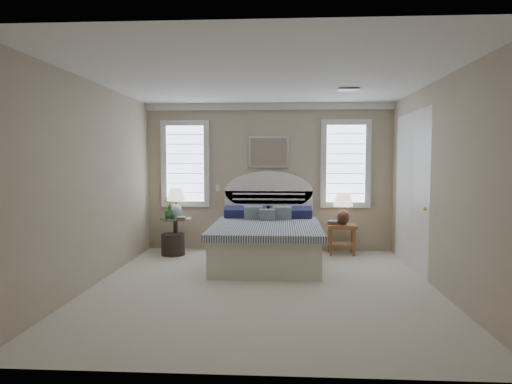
% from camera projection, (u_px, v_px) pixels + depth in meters
% --- Properties ---
extents(floor, '(4.50, 5.00, 0.01)m').
position_uv_depth(floor, '(263.00, 286.00, 6.02)').
color(floor, beige).
rests_on(floor, ground).
extents(ceiling, '(4.50, 5.00, 0.01)m').
position_uv_depth(ceiling, '(263.00, 79.00, 5.83)').
color(ceiling, white).
rests_on(ceiling, wall_back).
extents(wall_back, '(4.50, 0.02, 2.70)m').
position_uv_depth(wall_back, '(269.00, 177.00, 8.42)').
color(wall_back, tan).
rests_on(wall_back, floor).
extents(wall_left, '(0.02, 5.00, 2.70)m').
position_uv_depth(wall_left, '(94.00, 184.00, 6.06)').
color(wall_left, tan).
rests_on(wall_left, floor).
extents(wall_right, '(0.02, 5.00, 2.70)m').
position_uv_depth(wall_right, '(439.00, 185.00, 5.79)').
color(wall_right, tan).
rests_on(wall_right, floor).
extents(crown_molding, '(4.50, 0.08, 0.12)m').
position_uv_depth(crown_molding, '(269.00, 107.00, 8.29)').
color(crown_molding, silver).
rests_on(crown_molding, wall_back).
extents(hvac_vent, '(0.30, 0.20, 0.02)m').
position_uv_depth(hvac_vent, '(349.00, 90.00, 6.56)').
color(hvac_vent, '#B2B2B2').
rests_on(hvac_vent, ceiling).
extents(switch_plate, '(0.08, 0.01, 0.12)m').
position_uv_depth(switch_plate, '(218.00, 188.00, 8.47)').
color(switch_plate, silver).
rests_on(switch_plate, wall_back).
extents(window_left, '(0.90, 0.06, 1.60)m').
position_uv_depth(window_left, '(186.00, 164.00, 8.47)').
color(window_left, silver).
rests_on(window_left, wall_back).
extents(window_right, '(0.90, 0.06, 1.60)m').
position_uv_depth(window_right, '(346.00, 164.00, 8.30)').
color(window_right, silver).
rests_on(window_right, wall_back).
extents(painting, '(0.74, 0.04, 0.58)m').
position_uv_depth(painting, '(269.00, 152.00, 8.34)').
color(painting, silver).
rests_on(painting, wall_back).
extents(closet_door, '(0.02, 1.80, 2.40)m').
position_uv_depth(closet_door, '(411.00, 191.00, 7.00)').
color(closet_door, white).
rests_on(closet_door, floor).
extents(bed, '(1.72, 2.28, 1.47)m').
position_uv_depth(bed, '(267.00, 239.00, 7.44)').
color(bed, silver).
rests_on(bed, floor).
extents(side_table_left, '(0.56, 0.56, 0.63)m').
position_uv_depth(side_table_left, '(176.00, 232.00, 8.13)').
color(side_table_left, black).
rests_on(side_table_left, floor).
extents(nightstand_right, '(0.50, 0.40, 0.53)m').
position_uv_depth(nightstand_right, '(342.00, 233.00, 8.06)').
color(nightstand_right, brown).
rests_on(nightstand_right, floor).
extents(floor_pot, '(0.49, 0.49, 0.37)m').
position_uv_depth(floor_pot, '(173.00, 244.00, 8.01)').
color(floor_pot, black).
rests_on(floor_pot, floor).
extents(lamp_left, '(0.38, 0.38, 0.54)m').
position_uv_depth(lamp_left, '(176.00, 200.00, 8.15)').
color(lamp_left, silver).
rests_on(lamp_left, side_table_left).
extents(lamp_right, '(0.42, 0.42, 0.57)m').
position_uv_depth(lamp_right, '(343.00, 205.00, 8.02)').
color(lamp_right, black).
rests_on(lamp_right, nightstand_right).
extents(potted_plant, '(0.22, 0.22, 0.37)m').
position_uv_depth(potted_plant, '(170.00, 208.00, 8.13)').
color(potted_plant, '#3A772F').
rests_on(potted_plant, side_table_left).
extents(books_left, '(0.16, 0.12, 0.06)m').
position_uv_depth(books_left, '(181.00, 218.00, 7.88)').
color(books_left, '#A42D29').
rests_on(books_left, side_table_left).
extents(books_right, '(0.22, 0.19, 0.07)m').
position_uv_depth(books_right, '(333.00, 223.00, 8.04)').
color(books_right, '#A42D29').
rests_on(books_right, nightstand_right).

